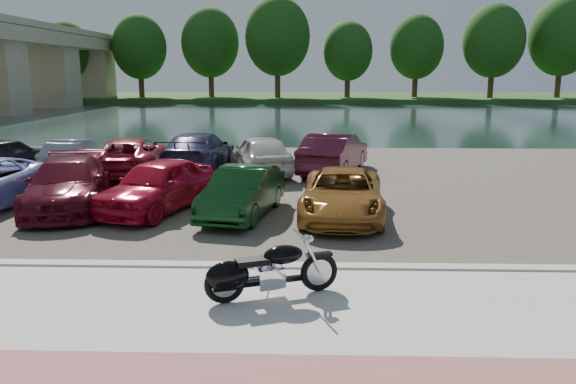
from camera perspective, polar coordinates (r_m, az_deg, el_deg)
name	(u,v)px	position (r m, az deg, el deg)	size (l,w,h in m)	color
ground	(267,314)	(9.21, -2.13, -12.30)	(200.00, 200.00, 0.00)	#595447
promenade	(262,340)	(8.28, -2.62, -14.83)	(60.00, 6.00, 0.10)	#B7B3AC
kerb	(274,268)	(11.03, -1.43, -7.68)	(60.00, 0.30, 0.14)	#B7B3AC
parking_lot	(288,182)	(19.74, 0.02, 1.04)	(60.00, 18.00, 0.04)	#413B34
river	(299,117)	(48.52, 1.08, 7.58)	(120.00, 40.00, 0.00)	#182C29
far_bank	(301,98)	(80.44, 1.37, 9.58)	(120.00, 24.00, 0.60)	#254819
far_trees	(335,43)	(74.34, 4.84, 14.88)	(70.25, 10.68, 12.52)	#3D2C16
motorcycle	(260,272)	(9.38, -2.83, -8.12)	(2.24, 1.09, 1.05)	black
car_3	(68,184)	(16.73, -21.48, 0.72)	(1.98, 4.87, 1.41)	#520B1A
car_4	(157,185)	(15.77, -13.13, 0.67)	(1.71, 4.26, 1.45)	#AE0B26
car_5	(243,192)	(14.91, -4.64, -0.01)	(1.37, 3.92, 1.29)	#0F3815
car_6	(342,194)	(14.74, 5.54, -0.22)	(2.10, 4.55, 1.26)	#9D6524
car_8	(7,155)	(24.05, -26.68, 3.41)	(1.58, 3.92, 1.34)	black
car_9	(74,155)	(23.30, -20.87, 3.55)	(1.32, 3.79, 1.25)	slate
car_10	(131,156)	(21.68, -15.65, 3.52)	(2.32, 5.04, 1.40)	maroon
car_11	(198,152)	(21.91, -9.10, 4.05)	(2.12, 5.22, 1.51)	#29274D
car_12	(261,154)	(21.08, -2.75, 3.85)	(1.77, 4.40, 1.50)	silver
car_13	(334,153)	(21.29, 4.69, 3.96)	(1.63, 4.67, 1.54)	#501528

